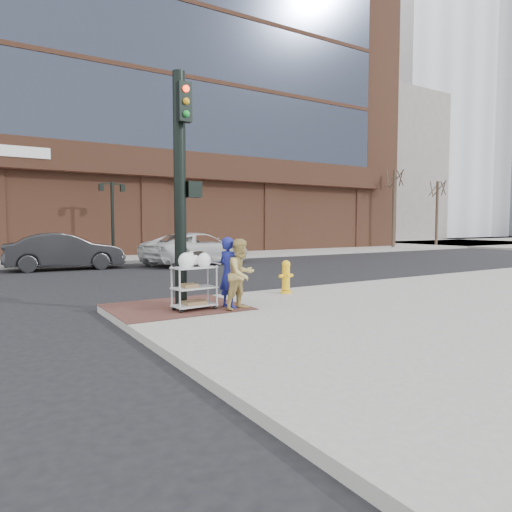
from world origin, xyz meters
TOP-DOWN VIEW (x-y plane):
  - ground at (0.00, 0.00)m, footprint 220.00×220.00m
  - sidewalk_far at (12.50, 32.00)m, footprint 65.00×36.00m
  - brick_curb_ramp at (-0.60, 0.90)m, footprint 2.80×2.40m
  - bank_building at (5.00, 31.00)m, footprint 42.00×26.00m
  - filler_block at (40.00, 38.00)m, footprint 14.00×20.00m
  - bare_tree_a at (24.00, 16.50)m, footprint 1.80×1.80m
  - bare_tree_b at (30.00, 17.00)m, footprint 1.80×1.80m
  - lamp_post at (2.00, 16.00)m, footprint 1.32×0.22m
  - traffic_signal_pole at (-0.48, 0.77)m, footprint 0.61×0.51m
  - woman_blue at (0.35, 0.21)m, footprint 0.47×0.62m
  - pedestrian_tan at (0.49, -0.09)m, footprint 0.86×0.76m
  - sedan_dark at (-0.96, 12.51)m, footprint 4.89×1.99m
  - minivan_white at (4.91, 11.75)m, footprint 6.08×4.11m
  - utility_cart at (-0.39, 0.36)m, footprint 0.94×0.59m
  - fire_hydrant at (2.60, 1.23)m, footprint 0.41×0.29m

SIDE VIEW (x-z plane):
  - ground at x=0.00m, z-range 0.00..0.00m
  - sidewalk_far at x=12.50m, z-range 0.00..0.15m
  - brick_curb_ramp at x=-0.60m, z-range 0.15..0.16m
  - fire_hydrant at x=2.60m, z-range 0.16..1.03m
  - utility_cart at x=-0.39m, z-range 0.09..1.33m
  - minivan_white at x=4.91m, z-range 0.00..1.55m
  - sedan_dark at x=-0.96m, z-range 0.00..1.58m
  - pedestrian_tan at x=0.49m, z-range 0.15..1.65m
  - woman_blue at x=0.35m, z-range 0.15..1.68m
  - lamp_post at x=2.00m, z-range 0.62..4.62m
  - traffic_signal_pole at x=-0.48m, z-range 0.33..5.33m
  - bare_tree_b at x=30.00m, z-range 2.44..9.14m
  - bare_tree_a at x=24.00m, z-range 2.67..9.87m
  - filler_block at x=40.00m, z-range 0.00..18.00m
  - bank_building at x=5.00m, z-range 0.15..28.15m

